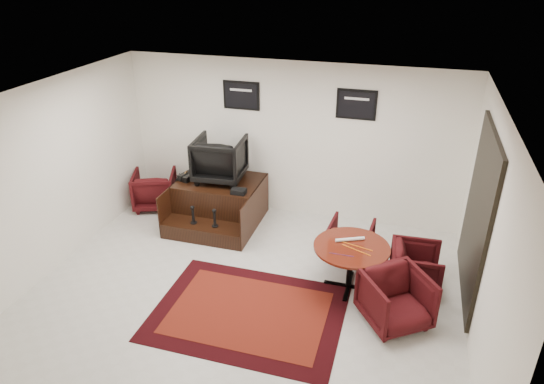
% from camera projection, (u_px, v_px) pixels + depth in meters
% --- Properties ---
extents(ground, '(6.00, 6.00, 0.00)m').
position_uv_depth(ground, '(246.00, 289.00, 7.02)').
color(ground, beige).
rests_on(ground, ground).
extents(room_shell, '(6.02, 5.02, 2.81)m').
position_uv_depth(room_shell, '(276.00, 177.00, 6.23)').
color(room_shell, white).
rests_on(room_shell, ground).
extents(area_rug, '(2.52, 1.89, 0.01)m').
position_uv_depth(area_rug, '(248.00, 312.00, 6.55)').
color(area_rug, black).
rests_on(area_rug, ground).
extents(shine_podium, '(1.47, 1.52, 0.76)m').
position_uv_depth(shine_podium, '(219.00, 203.00, 8.68)').
color(shine_podium, black).
rests_on(shine_podium, ground).
extents(shine_chair, '(0.89, 0.85, 0.86)m').
position_uv_depth(shine_chair, '(220.00, 157.00, 8.44)').
color(shine_chair, black).
rests_on(shine_chair, shine_podium).
extents(shoes_pair, '(0.30, 0.33, 0.10)m').
position_uv_depth(shoes_pair, '(187.00, 177.00, 8.59)').
color(shoes_pair, black).
rests_on(shoes_pair, shine_podium).
extents(polish_kit, '(0.24, 0.17, 0.08)m').
position_uv_depth(polish_kit, '(239.00, 191.00, 8.09)').
color(polish_kit, black).
rests_on(polish_kit, shine_podium).
extents(umbrella_black, '(0.31, 0.12, 0.84)m').
position_uv_depth(umbrella_black, '(172.00, 197.00, 8.74)').
color(umbrella_black, black).
rests_on(umbrella_black, ground).
extents(umbrella_hooked, '(0.32, 0.12, 0.86)m').
position_uv_depth(umbrella_hooked, '(175.00, 192.00, 8.89)').
color(umbrella_hooked, black).
rests_on(umbrella_hooked, ground).
extents(armchair_side, '(0.96, 0.93, 0.78)m').
position_uv_depth(armchair_side, '(155.00, 188.00, 9.16)').
color(armchair_side, black).
rests_on(armchair_side, ground).
extents(meeting_table, '(1.07, 1.07, 0.70)m').
position_uv_depth(meeting_table, '(351.00, 251.00, 6.79)').
color(meeting_table, '#401609').
rests_on(meeting_table, ground).
extents(table_chair_back, '(0.70, 0.66, 0.68)m').
position_uv_depth(table_chair_back, '(351.00, 238.00, 7.64)').
color(table_chair_back, black).
rests_on(table_chair_back, ground).
extents(table_chair_window, '(0.69, 0.73, 0.72)m').
position_uv_depth(table_chair_window, '(416.00, 265.00, 6.92)').
color(table_chair_window, black).
rests_on(table_chair_window, ground).
extents(table_chair_corner, '(1.05, 1.04, 0.80)m').
position_uv_depth(table_chair_corner, '(396.00, 297.00, 6.22)').
color(table_chair_corner, black).
rests_on(table_chair_corner, ground).
extents(paper_roll, '(0.40, 0.23, 0.05)m').
position_uv_depth(paper_roll, '(350.00, 239.00, 6.87)').
color(paper_roll, silver).
rests_on(paper_roll, meeting_table).
extents(table_clutter, '(0.57, 0.34, 0.01)m').
position_uv_depth(table_clutter, '(354.00, 249.00, 6.67)').
color(table_clutter, orange).
rests_on(table_clutter, meeting_table).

